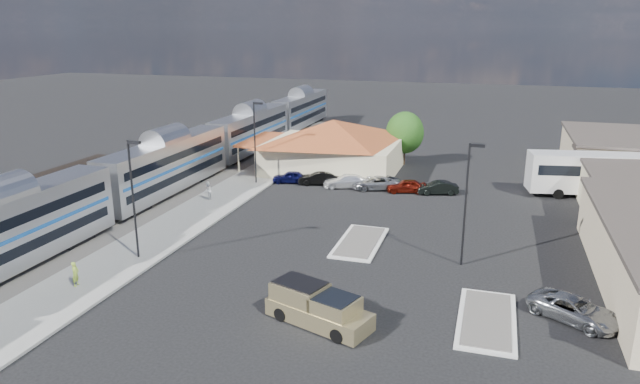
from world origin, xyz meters
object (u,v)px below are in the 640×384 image
(station_depot, at_px, (333,145))
(suv, at_px, (574,309))
(pickup_truck, at_px, (319,308))
(coach_bus, at_px, (599,172))

(station_depot, relative_size, suv, 3.53)
(suv, bearing_deg, station_depot, 69.86)
(suv, bearing_deg, pickup_truck, 140.86)
(station_depot, xyz_separation_m, pickup_truck, (9.23, -35.22, -2.10))
(station_depot, height_order, pickup_truck, station_depot)
(pickup_truck, bearing_deg, suv, -52.09)
(station_depot, relative_size, coach_bus, 1.30)
(coach_bus, bearing_deg, suv, 159.48)
(coach_bus, bearing_deg, pickup_truck, 139.45)
(station_depot, xyz_separation_m, coach_bus, (28.56, -2.19, -0.59))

